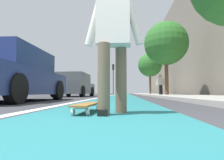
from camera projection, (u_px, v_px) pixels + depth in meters
ground_plane at (121, 97)px, 10.99m from camera, size 80.00×80.00×0.00m
bike_lane_paint at (123, 94)px, 24.92m from camera, size 56.00×1.83×0.00m
lane_stripe_white at (114, 95)px, 21.02m from camera, size 52.00×0.16×0.01m
sidewalk_curb at (157, 95)px, 18.72m from camera, size 52.00×3.20×0.11m
building_facade at (175, 52)px, 22.84m from camera, size 40.00×1.20×10.49m
skateboard at (87, 105)px, 2.38m from camera, size 0.85×0.23×0.11m
skater_person at (113, 36)px, 2.26m from camera, size 0.45×0.72×1.64m
parked_car_near at (12, 76)px, 5.39m from camera, size 4.22×2.02×1.50m
parked_car_mid at (74, 85)px, 12.07m from camera, size 4.18×2.04×1.48m
traffic_light at (113, 74)px, 27.06m from camera, size 0.33×0.28×4.36m
street_tree_mid at (166, 44)px, 12.65m from camera, size 2.94×2.94×5.05m
street_tree_far at (150, 65)px, 20.82m from camera, size 2.65×2.65×4.66m
pedestrian_distant at (161, 84)px, 13.62m from camera, size 0.44×0.69×1.59m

